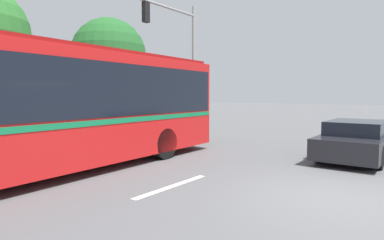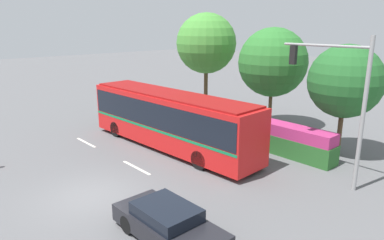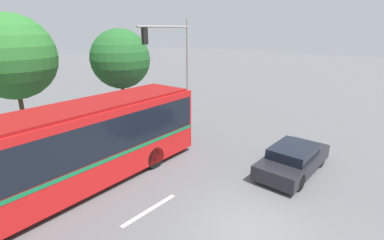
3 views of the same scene
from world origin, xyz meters
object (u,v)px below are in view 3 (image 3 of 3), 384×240
object	(u,v)px
traffic_light_pole	(177,59)
sedan_foreground	(293,159)
city_bus	(63,148)
street_tree_centre	(12,57)
street_tree_right	(120,59)

from	to	relation	value
traffic_light_pole	sedan_foreground	bearing A→B (deg)	79.53
traffic_light_pole	city_bus	bearing A→B (deg)	15.95
sedan_foreground	street_tree_centre	xyz separation A→B (m)	(-5.96, 13.92, 4.01)
city_bus	traffic_light_pole	distance (m)	9.55
sedan_foreground	street_tree_right	distance (m)	12.73
street_tree_right	traffic_light_pole	bearing A→B (deg)	-66.73
city_bus	sedan_foreground	size ratio (longest dim) A/B	2.82
street_tree_right	sedan_foreground	bearing A→B (deg)	-89.81
street_tree_centre	street_tree_right	world-z (taller)	street_tree_centre
traffic_light_pole	street_tree_centre	bearing A→B (deg)	-35.85
sedan_foreground	traffic_light_pole	bearing A→B (deg)	79.40
city_bus	sedan_foreground	distance (m)	9.51
sedan_foreground	traffic_light_pole	world-z (taller)	traffic_light_pole
sedan_foreground	street_tree_right	size ratio (longest dim) A/B	0.71
city_bus	street_tree_right	size ratio (longest dim) A/B	2.00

